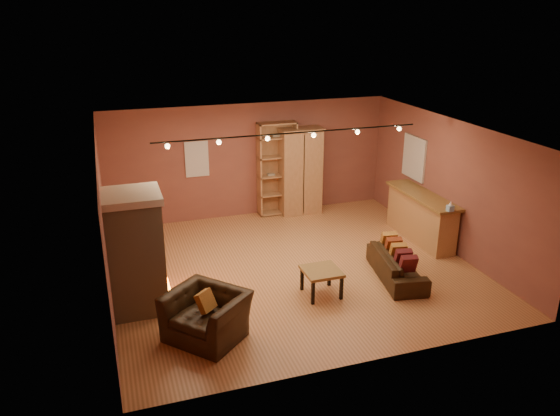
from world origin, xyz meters
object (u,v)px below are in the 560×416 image
object	(u,v)px
bookcase	(276,168)
loveseat	(397,261)
fireplace	(136,252)
coffee_table	(322,273)
bar_counter	(421,217)
armchair	(206,308)
armoire	(300,171)

from	to	relation	value
bookcase	loveseat	xyz separation A→B (m)	(1.11, -4.13, -0.83)
fireplace	bookcase	distance (m)	5.25
bookcase	loveseat	distance (m)	4.36
bookcase	coffee_table	world-z (taller)	bookcase
bar_counter	loveseat	distance (m)	2.09
bar_counter	loveseat	size ratio (longest dim) A/B	1.22
bar_counter	coffee_table	size ratio (longest dim) A/B	3.39
armchair	coffee_table	size ratio (longest dim) A/B	2.10
fireplace	bar_counter	bearing A→B (deg)	10.01
armchair	loveseat	bearing A→B (deg)	60.15
fireplace	armchair	xyz separation A→B (m)	(0.93, -1.25, -0.55)
armoire	loveseat	world-z (taller)	armoire
armoire	coffee_table	size ratio (longest dim) A/B	3.31
armoire	coffee_table	xyz separation A→B (m)	(-1.10, -4.14, -0.67)
armchair	coffee_table	distance (m)	2.35
loveseat	armchair	size ratio (longest dim) A/B	1.32
fireplace	bar_counter	size ratio (longest dim) A/B	0.95
fireplace	armchair	size ratio (longest dim) A/B	1.54
bookcase	armoire	size ratio (longest dim) A/B	1.07
bookcase	bar_counter	world-z (taller)	bookcase
bar_counter	coffee_table	bearing A→B (deg)	-151.58
bookcase	coffee_table	size ratio (longest dim) A/B	3.56
bar_counter	armoire	bearing A→B (deg)	128.61
coffee_table	armchair	bearing A→B (deg)	-162.89
fireplace	bar_counter	world-z (taller)	fireplace
armoire	loveseat	xyz separation A→B (m)	(0.53, -3.98, -0.73)
bar_counter	bookcase	bearing A→B (deg)	134.17
fireplace	coffee_table	bearing A→B (deg)	-10.07
armoire	armchair	xyz separation A→B (m)	(-3.34, -4.83, -0.58)
bookcase	armoire	bearing A→B (deg)	-14.91
fireplace	armoire	distance (m)	5.57
fireplace	coffee_table	distance (m)	3.28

